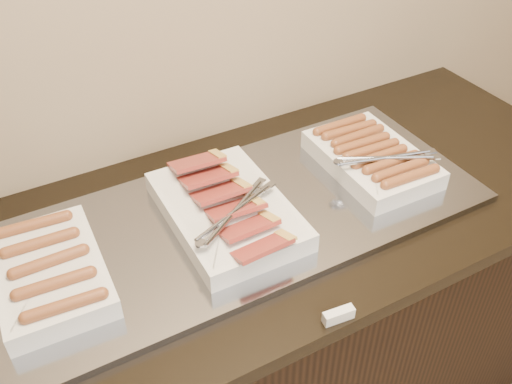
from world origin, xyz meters
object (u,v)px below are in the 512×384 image
(warming_tray, at_px, (239,217))
(dish_right, at_px, (372,157))
(dish_left, at_px, (50,272))
(dish_center, at_px, (227,209))
(counter, at_px, (235,339))

(warming_tray, distance_m, dish_right, 0.40)
(dish_left, relative_size, dish_center, 0.79)
(counter, distance_m, dish_right, 0.65)
(dish_center, bearing_deg, counter, 19.34)
(counter, height_order, dish_right, dish_right)
(dish_center, bearing_deg, dish_left, -179.59)
(counter, distance_m, dish_left, 0.65)
(warming_tray, relative_size, dish_center, 2.88)
(warming_tray, bearing_deg, dish_left, -180.00)
(counter, height_order, warming_tray, warming_tray)
(counter, height_order, dish_center, dish_center)
(warming_tray, relative_size, dish_left, 3.65)
(dish_left, xyz_separation_m, dish_right, (0.83, -0.00, 0.01))
(dish_left, bearing_deg, counter, 2.42)
(dish_left, distance_m, dish_center, 0.41)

